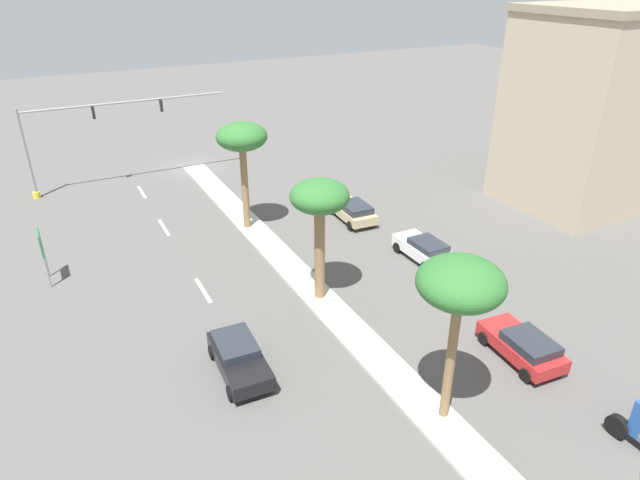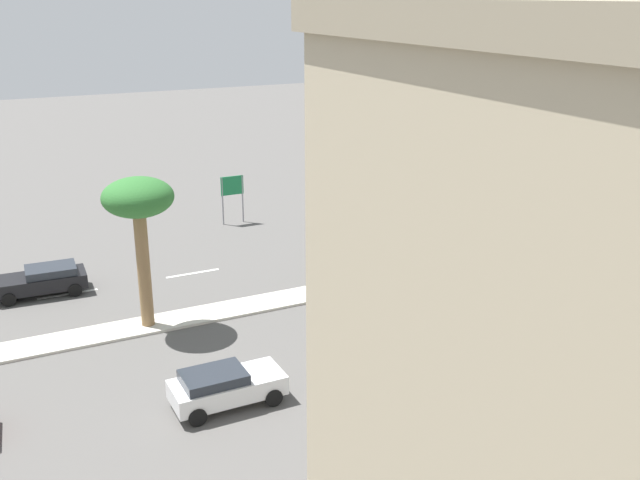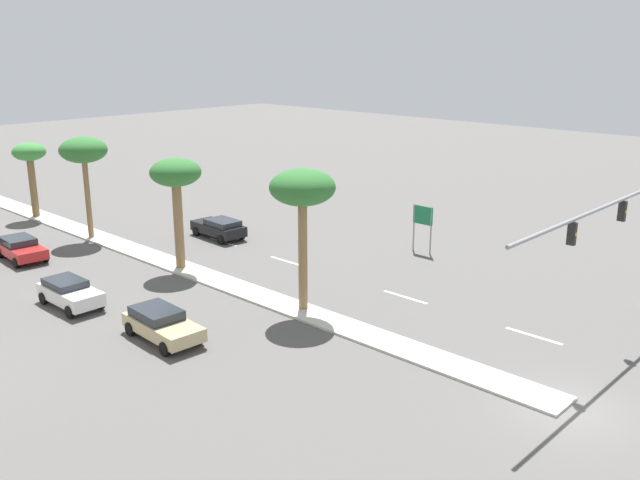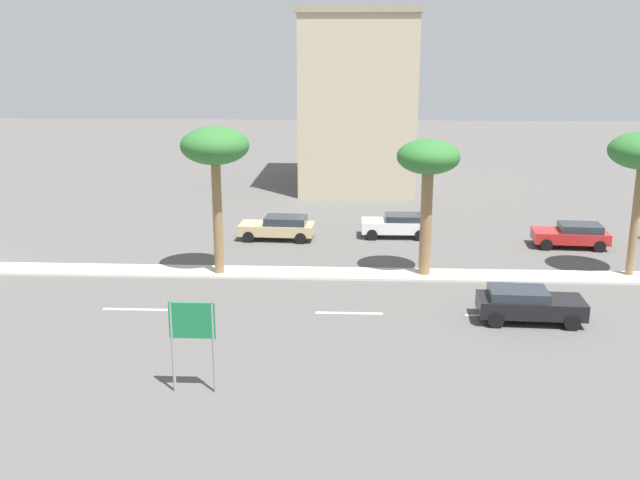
% 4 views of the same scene
% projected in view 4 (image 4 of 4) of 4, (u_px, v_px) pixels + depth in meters
% --- Properties ---
extents(ground_plane, '(160.00, 160.00, 0.00)m').
position_uv_depth(ground_plane, '(464.00, 277.00, 34.83)').
color(ground_plane, '#565451').
extents(median_curb, '(1.80, 66.61, 0.12)m').
position_uv_depth(median_curb, '(619.00, 278.00, 34.46)').
color(median_curb, beige).
rests_on(median_curb, ground).
extents(lane_stripe_near, '(0.20, 2.80, 0.01)m').
position_uv_depth(lane_stripe_near, '(135.00, 309.00, 30.43)').
color(lane_stripe_near, silver).
rests_on(lane_stripe_near, ground).
extents(lane_stripe_inboard, '(0.20, 2.80, 0.01)m').
position_uv_depth(lane_stripe_inboard, '(349.00, 313.00, 30.00)').
color(lane_stripe_inboard, silver).
rests_on(lane_stripe_inboard, ground).
extents(lane_stripe_mid, '(0.20, 2.80, 0.01)m').
position_uv_depth(lane_stripe_mid, '(499.00, 316.00, 29.70)').
color(lane_stripe_mid, silver).
rests_on(lane_stripe_mid, ground).
extents(directional_road_sign, '(0.10, 1.46, 3.03)m').
position_uv_depth(directional_road_sign, '(192.00, 329.00, 22.58)').
color(directional_road_sign, gray).
rests_on(directional_road_sign, ground).
extents(commercial_building, '(12.62, 8.95, 13.66)m').
position_uv_depth(commercial_building, '(357.00, 99.00, 57.05)').
color(commercial_building, tan).
rests_on(commercial_building, ground).
extents(palm_tree_center, '(3.23, 3.23, 7.10)m').
position_uv_depth(palm_tree_center, '(215.00, 150.00, 33.57)').
color(palm_tree_center, olive).
rests_on(palm_tree_center, median_curb).
extents(palm_tree_mid, '(2.96, 2.96, 6.53)m').
position_uv_depth(palm_tree_mid, '(428.00, 163.00, 33.54)').
color(palm_tree_mid, olive).
rests_on(palm_tree_mid, median_curb).
extents(sedan_tan_front, '(2.14, 4.37, 1.37)m').
position_uv_depth(sedan_tan_front, '(279.00, 227.00, 41.52)').
color(sedan_tan_front, tan).
rests_on(sedan_tan_front, ground).
extents(sedan_black_mid, '(2.10, 4.27, 1.36)m').
position_uv_depth(sedan_black_mid, '(528.00, 304.00, 28.96)').
color(sedan_black_mid, black).
rests_on(sedan_black_mid, ground).
extents(sedan_white_leading, '(1.88, 3.95, 1.36)m').
position_uv_depth(sedan_white_leading, '(397.00, 225.00, 42.05)').
color(sedan_white_leading, silver).
rests_on(sedan_white_leading, ground).
extents(sedan_red_far, '(2.23, 4.16, 1.34)m').
position_uv_depth(sedan_red_far, '(572.00, 234.00, 39.88)').
color(sedan_red_far, red).
rests_on(sedan_red_far, ground).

